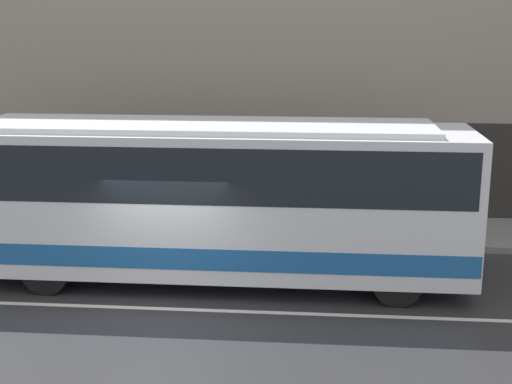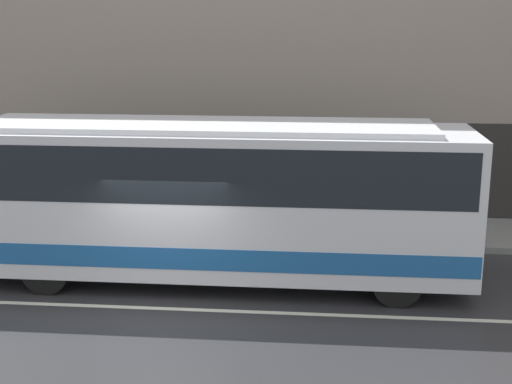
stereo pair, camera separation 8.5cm
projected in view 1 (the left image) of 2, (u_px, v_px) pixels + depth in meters
The scene contains 4 objects.
ground_plane at pixel (164, 309), 14.07m from camera, with size 60.00×60.00×0.00m, color #2D2D30.
sidewalk at pixel (206, 227), 19.24m from camera, with size 60.00×2.72×0.16m.
lane_stripe at pixel (164, 309), 14.07m from camera, with size 54.00×0.14×0.01m.
transit_bus at pixel (206, 193), 15.22m from camera, with size 11.21×2.62×3.46m.
Camera 1 is at (2.97, -12.89, 5.63)m, focal length 50.00 mm.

